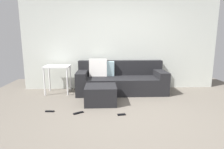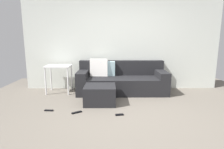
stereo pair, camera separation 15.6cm
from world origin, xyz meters
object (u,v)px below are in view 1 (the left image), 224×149
at_px(remote_near_ottoman, 121,115).
at_px(remote_under_side_table, 50,111).
at_px(remote_by_storage_bin, 78,113).
at_px(side_table, 57,70).
at_px(couch_sectional, 120,80).
at_px(ottoman, 101,95).

relative_size(remote_near_ottoman, remote_under_side_table, 0.88).
xyz_separation_m(remote_by_storage_bin, remote_under_side_table, (-0.57, 0.11, 0.00)).
xyz_separation_m(side_table, remote_near_ottoman, (1.51, -1.53, -0.59)).
bearing_deg(couch_sectional, remote_by_storage_bin, -122.88).
bearing_deg(remote_near_ottoman, remote_under_side_table, 161.95).
distance_m(remote_by_storage_bin, remote_under_side_table, 0.58).
bearing_deg(side_table, ottoman, -37.67).
relative_size(couch_sectional, side_table, 3.18).
xyz_separation_m(ottoman, remote_under_side_table, (-0.98, -0.45, -0.19)).
bearing_deg(remote_by_storage_bin, remote_under_side_table, 137.59).
xyz_separation_m(couch_sectional, remote_near_ottoman, (-0.12, -1.55, -0.30)).
bearing_deg(remote_under_side_table, remote_by_storage_bin, -6.08).
distance_m(couch_sectional, remote_under_side_table, 2.02).
bearing_deg(remote_near_ottoman, couch_sectional, 76.81).
distance_m(side_table, remote_near_ottoman, 2.23).
height_order(side_table, remote_under_side_table, side_table).
bearing_deg(couch_sectional, side_table, -179.33).
relative_size(couch_sectional, remote_near_ottoman, 15.28).
relative_size(remote_near_ottoman, remote_by_storage_bin, 0.75).
distance_m(couch_sectional, remote_near_ottoman, 1.58).
bearing_deg(remote_under_side_table, side_table, 100.31).
relative_size(ottoman, side_table, 0.94).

